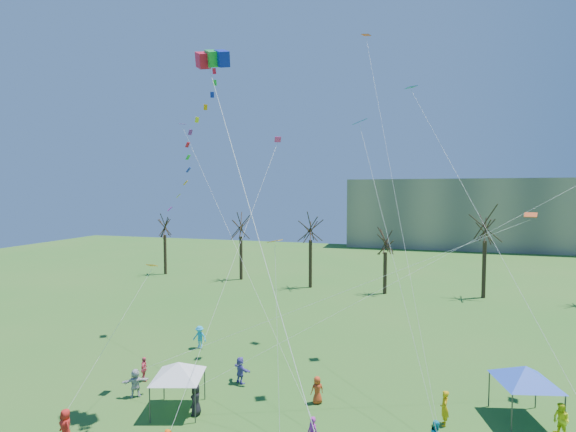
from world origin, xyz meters
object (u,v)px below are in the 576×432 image
(big_box_kite, at_px, (199,142))
(canopy_tent_white, at_px, (178,369))
(distant_building, at_px, (489,214))
(canopy_tent_blue, at_px, (525,374))

(big_box_kite, distance_m, canopy_tent_white, 12.53)
(distant_building, height_order, big_box_kite, big_box_kite)
(canopy_tent_white, bearing_deg, big_box_kite, -8.52)
(distant_building, relative_size, big_box_kite, 2.80)
(big_box_kite, bearing_deg, distant_building, 69.80)
(big_box_kite, bearing_deg, canopy_tent_white, 171.48)
(big_box_kite, relative_size, canopy_tent_blue, 5.55)
(big_box_kite, height_order, canopy_tent_white, big_box_kite)
(distant_building, bearing_deg, big_box_kite, -110.20)
(big_box_kite, xyz_separation_m, canopy_tent_blue, (16.65, 4.51, -12.26))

